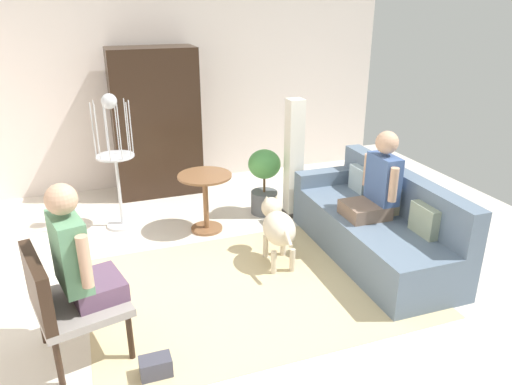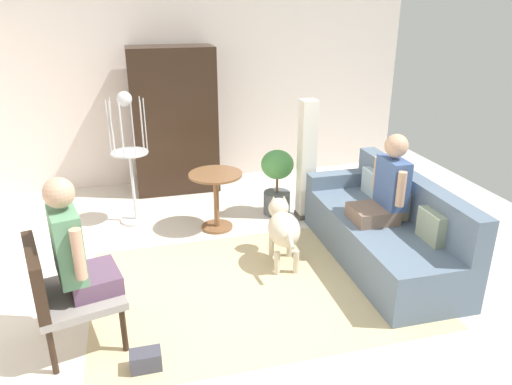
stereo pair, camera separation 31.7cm
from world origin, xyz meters
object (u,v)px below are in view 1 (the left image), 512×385
object	(u,v)px
dog	(278,226)
bird_cage_stand	(116,160)
armoire_cabinet	(156,123)
armchair	(62,298)
couch	(376,226)
potted_plant	(264,178)
handbag	(156,367)
person_on_couch	(378,183)
column_lamp	(294,160)
round_end_table	(205,194)
person_on_armchair	(77,255)

from	to	relation	value
dog	bird_cage_stand	bearing A→B (deg)	135.12
bird_cage_stand	armoire_cabinet	bearing A→B (deg)	57.62
armchair	dog	world-z (taller)	armchair
dog	bird_cage_stand	world-z (taller)	bird_cage_stand
couch	bird_cage_stand	bearing A→B (deg)	146.70
potted_plant	handbag	bearing A→B (deg)	-125.81
person_on_couch	bird_cage_stand	size ratio (longest dim) A/B	0.55
person_on_couch	armoire_cabinet	distance (m)	3.09
bird_cage_stand	column_lamp	size ratio (longest dim) A/B	1.08
round_end_table	armoire_cabinet	xyz separation A→B (m)	(-0.29, 1.39, 0.52)
armchair	person_on_armchair	distance (m)	0.33
armchair	handbag	xyz separation A→B (m)	(0.56, -0.41, -0.43)
couch	person_on_armchair	bearing A→B (deg)	-168.89
bird_cage_stand	potted_plant	bearing A→B (deg)	-7.21
couch	dog	bearing A→B (deg)	169.37
person_on_armchair	armoire_cabinet	xyz separation A→B (m)	(1.04, 3.08, 0.15)
bird_cage_stand	handbag	distance (m)	2.67
person_on_couch	armchair	bearing A→B (deg)	-169.05
couch	handbag	distance (m)	2.61
armchair	person_on_armchair	size ratio (longest dim) A/B	0.96
person_on_armchair	handbag	distance (m)	0.96
bird_cage_stand	potted_plant	xyz separation A→B (m)	(1.68, -0.21, -0.35)
person_on_couch	person_on_armchair	bearing A→B (deg)	-169.18
person_on_armchair	round_end_table	world-z (taller)	person_on_armchair
handbag	couch	bearing A→B (deg)	22.61
armchair	round_end_table	size ratio (longest dim) A/B	1.30
armchair	person_on_armchair	bearing A→B (deg)	13.65
column_lamp	handbag	world-z (taller)	column_lamp
bird_cage_stand	potted_plant	size ratio (longest dim) A/B	1.91
person_on_couch	handbag	xyz separation A→B (m)	(-2.36, -0.98, -0.72)
round_end_table	potted_plant	world-z (taller)	potted_plant
bird_cage_stand	handbag	xyz separation A→B (m)	(-0.01, -2.57, -0.73)
dog	potted_plant	size ratio (longest dim) A/B	1.00
armchair	armoire_cabinet	distance (m)	3.35
couch	bird_cage_stand	size ratio (longest dim) A/B	1.36
person_on_armchair	potted_plant	bearing A→B (deg)	42.00
armchair	potted_plant	world-z (taller)	armchair
dog	handbag	distance (m)	1.86
person_on_armchair	handbag	xyz separation A→B (m)	(0.42, -0.45, -0.73)
person_on_couch	potted_plant	world-z (taller)	person_on_couch
person_on_couch	dog	bearing A→B (deg)	167.57
couch	potted_plant	xyz separation A→B (m)	(-0.70, 1.35, 0.14)
couch	potted_plant	distance (m)	1.53
armoire_cabinet	handbag	distance (m)	3.68
couch	armoire_cabinet	distance (m)	3.15
couch	column_lamp	distance (m)	1.29
dog	column_lamp	world-z (taller)	column_lamp
bird_cage_stand	handbag	size ratio (longest dim) A/B	6.96
potted_plant	column_lamp	xyz separation A→B (m)	(0.30, -0.19, 0.25)
bird_cage_stand	armoire_cabinet	xyz separation A→B (m)	(0.60, 0.95, 0.15)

